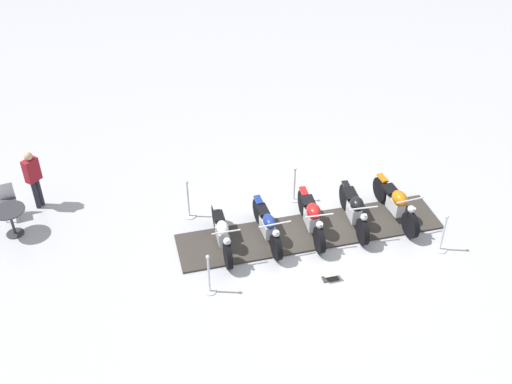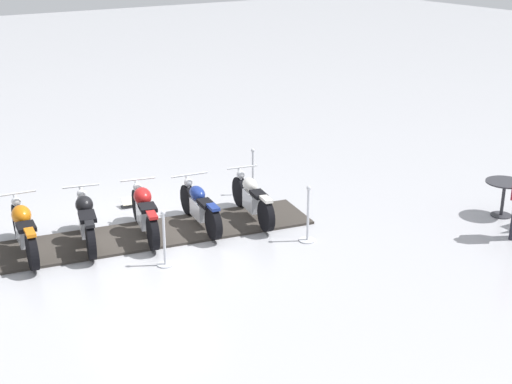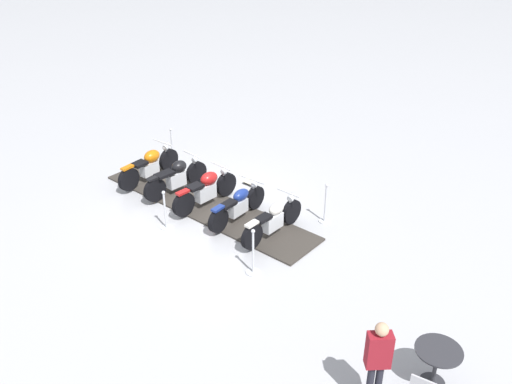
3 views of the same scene
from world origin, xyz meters
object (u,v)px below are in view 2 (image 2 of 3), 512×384
stanchion_left_front (308,223)px  stanchion_right_front (253,178)px  motorcycle_navy (200,206)px  motorcycle_cream (252,198)px  motorcycle_black (86,220)px  info_placard (130,204)px  motorcycle_copper (24,229)px  stanchion_left_mid (165,247)px  cafe_table (504,190)px  motorcycle_maroon (144,211)px

stanchion_left_front → stanchion_right_front: bearing=79.3°
motorcycle_navy → stanchion_right_front: stanchion_right_front is taller
stanchion_right_front → motorcycle_cream: bearing=-123.7°
motorcycle_black → motorcycle_cream: bearing=-85.8°
stanchion_right_front → motorcycle_black: bearing=-171.6°
motorcycle_cream → stanchion_right_front: stanchion_right_front is taller
info_placard → motorcycle_cream: bearing=-37.4°
motorcycle_copper → stanchion_right_front: bearing=-78.5°
stanchion_left_mid → cafe_table: (7.10, -1.74, 0.22)m
motorcycle_cream → motorcycle_navy: bearing=90.8°
stanchion_left_front → stanchion_right_front: size_ratio=1.04×
motorcycle_maroon → motorcycle_copper: (-2.26, 0.43, -0.00)m
motorcycle_cream → stanchion_right_front: (0.84, 1.26, -0.09)m
motorcycle_maroon → stanchion_left_front: bearing=-113.7°
info_placard → cafe_table: cafe_table is taller
motorcycle_maroon → motorcycle_black: 1.15m
motorcycle_copper → stanchion_left_front: (4.82, -2.40, -0.16)m
motorcycle_navy → motorcycle_black: size_ratio=1.00×
motorcycle_maroon → stanchion_left_mid: size_ratio=2.02×
motorcycle_cream → stanchion_left_mid: bearing=123.2°
motorcycle_cream → stanchion_left_mid: 2.72m
motorcycle_copper → cafe_table: motorcycle_copper is taller
motorcycle_maroon → motorcycle_cream: bearing=-87.1°
stanchion_left_mid → stanchion_left_front: 2.89m
motorcycle_black → stanchion_left_front: bearing=-105.6°
stanchion_left_mid → info_placard: 3.16m
motorcycle_black → stanchion_left_mid: stanchion_left_mid is taller
motorcycle_black → stanchion_right_front: 4.27m
motorcycle_cream → stanchion_left_front: stanchion_left_front is taller
motorcycle_cream → stanchion_left_front: size_ratio=1.87×
motorcycle_navy → stanchion_left_mid: (-1.40, -1.21, -0.10)m
motorcycle_navy → stanchion_right_front: 2.23m
cafe_table → stanchion_right_front: bearing=133.1°
motorcycle_cream → stanchion_right_front: size_ratio=1.94×
stanchion_left_mid → stanchion_right_front: size_ratio=0.97×
motorcycle_copper → info_placard: (2.65, 1.21, -0.46)m
info_placard → stanchion_right_front: bearing=-6.0°
motorcycle_cream → motorcycle_maroon: 2.29m
motorcycle_maroon → stanchion_right_front: bearing=-61.2°
motorcycle_navy → stanchion_left_front: bearing=-132.0°
motorcycle_cream → stanchion_right_front: bearing=-22.1°
motorcycle_copper → info_placard: bearing=-58.2°
motorcycle_navy → stanchion_right_front: size_ratio=1.91×
motorcycle_cream → info_placard: motorcycle_cream is taller
motorcycle_copper → stanchion_right_front: size_ratio=2.05×
motorcycle_navy → stanchion_left_mid: size_ratio=1.97×
stanchion_left_front → cafe_table: stanchion_left_front is taller
info_placard → motorcycle_navy: bearing=-57.8°
stanchion_left_front → info_placard: 4.22m
motorcycle_maroon → motorcycle_black: (-1.13, 0.20, -0.01)m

